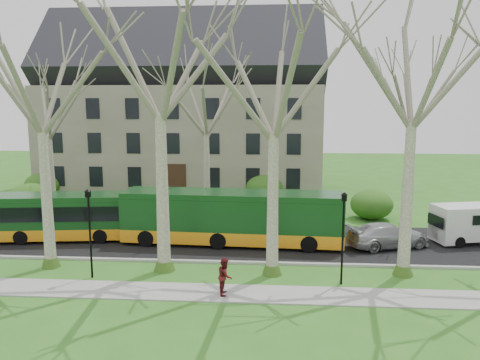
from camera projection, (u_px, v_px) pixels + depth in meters
name	position (u px, v px, depth m)	size (l,w,h in m)	color
ground	(217.00, 273.00, 23.37)	(120.00, 120.00, 0.00)	#32691E
sidewalk	(210.00, 293.00, 20.90)	(70.00, 2.00, 0.06)	gray
road	(228.00, 241.00, 28.78)	(80.00, 8.00, 0.06)	black
curb	(220.00, 262.00, 24.83)	(80.00, 0.25, 0.14)	#A5A39E
building	(185.00, 107.00, 46.13)	(26.50, 12.20, 16.00)	slate
tree_row_verge	(216.00, 133.00, 22.55)	(49.00, 7.00, 14.00)	gray
tree_row_far	(216.00, 138.00, 33.33)	(33.00, 7.00, 12.00)	gray
lamp_row	(214.00, 229.00, 21.97)	(36.22, 0.22, 4.30)	black
hedges	(180.00, 198.00, 37.32)	(30.60, 8.60, 2.00)	#2F5E1B
bus_lead	(37.00, 216.00, 28.85)	(11.66, 2.43, 2.91)	#113E17
bus_follow	(232.00, 217.00, 28.00)	(13.04, 2.72, 3.26)	#113E17
sedan	(388.00, 235.00, 27.40)	(1.98, 4.88, 1.41)	#ABABB0
van_a	(477.00, 224.00, 28.30)	(5.30, 1.93, 2.31)	silver
pedestrian_b	(225.00, 276.00, 20.56)	(0.80, 0.62, 1.65)	#551317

